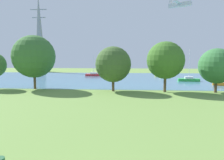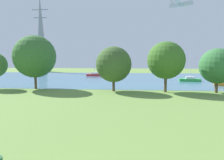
{
  "view_description": "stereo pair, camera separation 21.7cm",
  "coord_description": "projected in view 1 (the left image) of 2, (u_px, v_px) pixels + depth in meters",
  "views": [
    {
      "loc": [
        2.21,
        -6.74,
        5.6
      ],
      "look_at": [
        0.17,
        19.25,
        2.84
      ],
      "focal_mm": 34.53,
      "sensor_mm": 36.0,
      "label": 1
    },
    {
      "loc": [
        2.43,
        -6.72,
        5.6
      ],
      "look_at": [
        0.17,
        19.25,
        2.84
      ],
      "focal_mm": 34.53,
      "sensor_mm": 36.0,
      "label": 2
    }
  ],
  "objects": [
    {
      "name": "ground_plane",
      "position": [
        112.0,
        99.0,
        29.26
      ],
      "size": [
        160.0,
        160.0,
        0.0
      ],
      "primitive_type": "plane",
      "color": "olive"
    },
    {
      "name": "water_surface",
      "position": [
        120.0,
        78.0,
        57.01
      ],
      "size": [
        140.0,
        40.0,
        0.02
      ],
      "primitive_type": "cube",
      "color": "teal",
      "rests_on": "ground"
    },
    {
      "name": "sailboat_green",
      "position": [
        189.0,
        79.0,
        50.28
      ],
      "size": [
        4.94,
        2.03,
        7.51
      ],
      "color": "green",
      "rests_on": "water_surface"
    },
    {
      "name": "sailboat_red",
      "position": [
        94.0,
        74.0,
        64.63
      ],
      "size": [
        4.8,
        1.52,
        5.91
      ],
      "color": "red",
      "rests_on": "water_surface"
    },
    {
      "name": "sailboat_yellow",
      "position": [
        163.0,
        74.0,
        64.99
      ],
      "size": [
        4.86,
        1.72,
        5.75
      ],
      "color": "yellow",
      "rests_on": "water_surface"
    },
    {
      "name": "tree_east_far",
      "position": [
        34.0,
        57.0,
        37.69
      ],
      "size": [
        7.43,
        7.43,
        9.44
      ],
      "color": "brown",
      "rests_on": "ground"
    },
    {
      "name": "tree_west_far",
      "position": [
        113.0,
        64.0,
        35.3
      ],
      "size": [
        5.89,
        5.89,
        7.39
      ],
      "color": "brown",
      "rests_on": "ground"
    },
    {
      "name": "tree_east_near",
      "position": [
        166.0,
        60.0,
        34.38
      ],
      "size": [
        6.01,
        6.01,
        8.13
      ],
      "color": "brown",
      "rests_on": "ground"
    },
    {
      "name": "tree_west_near",
      "position": [
        217.0,
        66.0,
        33.85
      ],
      "size": [
        5.56,
        5.56,
        7.01
      ],
      "color": "brown",
      "rests_on": "ground"
    },
    {
      "name": "electricity_pylon",
      "position": [
        39.0,
        33.0,
        83.26
      ],
      "size": [
        6.4,
        4.4,
        29.72
      ],
      "color": "gray",
      "rests_on": "ground"
    },
    {
      "name": "light_aircraft",
      "position": [
        180.0,
        4.0,
        60.27
      ],
      "size": [
        6.06,
        7.77,
        2.1
      ],
      "color": "silver"
    }
  ]
}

